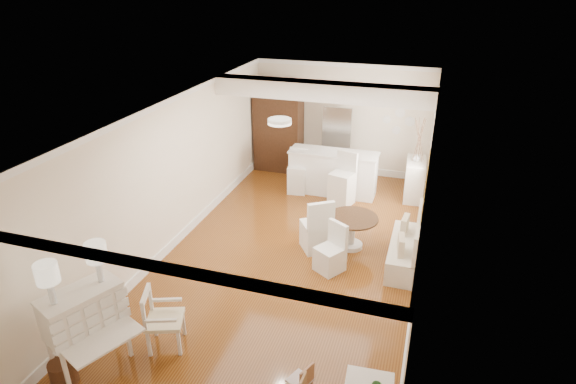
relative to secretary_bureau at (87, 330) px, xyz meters
The scene contains 16 objects.
room 4.23m from the secretary_bureau, 64.21° to the left, with size 9.00×9.04×2.82m.
secretary_bureau is the anchor object (origin of this frame).
gustavian_armchair 0.99m from the secretary_bureau, 42.18° to the left, with size 0.52×0.52×0.91m, color white.
wicker_basket 0.59m from the secretary_bureau, 116.28° to the right, with size 0.33×0.33×0.33m, color #4C2A17.
kids_chair_b 2.79m from the secretary_bureau, ahead, with size 0.26×0.26×0.53m, color #B07650.
banquette 5.28m from the secretary_bureau, 45.65° to the left, with size 0.52×1.60×0.98m, color silver.
dining_table 4.87m from the secretary_bureau, 56.31° to the left, with size 0.95×0.95×0.65m, color #3E2514.
slip_chair_near 4.02m from the secretary_bureau, 52.06° to the left, with size 0.42×0.44×0.89m, color white.
slip_chair_far 4.33m from the secretary_bureau, 61.53° to the left, with size 0.50×0.53×1.07m, color white.
breakfast_counter 6.62m from the secretary_bureau, 74.23° to the left, with size 2.05×0.65×1.03m, color white.
bar_stool_left 6.25m from the secretary_bureau, 80.87° to the left, with size 0.42×0.42×1.05m, color silver.
bar_stool_right 6.22m from the secretary_bureau, 70.00° to the left, with size 0.48×0.48×1.20m, color white.
pantry_cabinet 7.48m from the secretary_bureau, 89.23° to the left, with size 1.20×0.60×2.30m, color #381E11.
fridge 7.69m from the secretary_bureau, 74.92° to the left, with size 0.75×0.65×1.80m, color silver.
sideboard 7.62m from the secretary_bureau, 61.40° to the left, with size 0.42×0.94×0.90m, color silver.
branch_vase 7.62m from the secretary_bureau, 61.52° to the left, with size 0.16×0.16×0.17m, color silver.
Camera 1 is at (2.23, -7.14, 4.81)m, focal length 30.00 mm.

